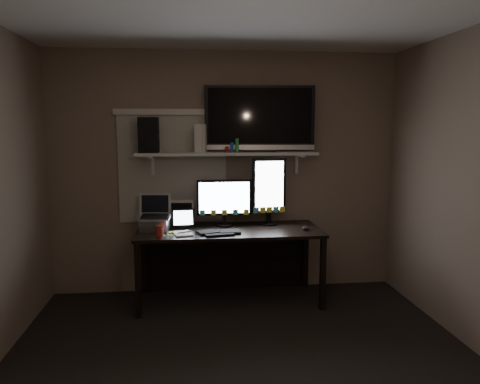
{
  "coord_description": "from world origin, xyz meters",
  "views": [
    {
      "loc": [
        -0.39,
        -3.07,
        1.73
      ],
      "look_at": [
        0.09,
        1.25,
        1.12
      ],
      "focal_mm": 35.0,
      "sensor_mm": 36.0,
      "label": 1
    }
  ],
  "objects": [
    {
      "name": "bottles",
      "position": [
        0.04,
        1.56,
        1.55
      ],
      "size": [
        0.21,
        0.12,
        0.13
      ],
      "primitive_type": null,
      "rotation": [
        0.0,
        0.0,
        0.35
      ],
      "color": "#A50F0C",
      "rests_on": "wall_shelf"
    },
    {
      "name": "keyboard",
      "position": [
        -0.11,
        1.26,
        0.74
      ],
      "size": [
        0.43,
        0.23,
        0.03
      ],
      "primitive_type": "cube",
      "rotation": [
        0.0,
        0.0,
        0.18
      ],
      "color": "black",
      "rests_on": "desk"
    },
    {
      "name": "monitor_portrait",
      "position": [
        0.43,
        1.61,
        1.08
      ],
      "size": [
        0.35,
        0.1,
        0.7
      ],
      "primitive_type": "cube",
      "rotation": [
        0.0,
        0.0,
        0.11
      ],
      "color": "black",
      "rests_on": "desk"
    },
    {
      "name": "speaker",
      "position": [
        -0.77,
        1.61,
        1.65
      ],
      "size": [
        0.19,
        0.23,
        0.34
      ],
      "primitive_type": "cube",
      "rotation": [
        0.0,
        0.0,
        -0.02
      ],
      "color": "black",
      "rests_on": "wall_shelf"
    },
    {
      "name": "file_sorter",
      "position": [
        -0.46,
        1.65,
        0.86
      ],
      "size": [
        0.21,
        0.12,
        0.25
      ],
      "primitive_type": "cube",
      "rotation": [
        0.0,
        0.0,
        -0.14
      ],
      "color": "black",
      "rests_on": "desk"
    },
    {
      "name": "floor",
      "position": [
        0.0,
        0.0,
        0.0
      ],
      "size": [
        3.6,
        3.6,
        0.0
      ],
      "primitive_type": "plane",
      "color": "black",
      "rests_on": "ground"
    },
    {
      "name": "sticky_notes",
      "position": [
        -0.52,
        1.29,
        0.73
      ],
      "size": [
        0.29,
        0.22,
        0.0
      ],
      "primitive_type": null,
      "rotation": [
        0.0,
        0.0,
        -0.06
      ],
      "color": "#FBFE45",
      "rests_on": "desk"
    },
    {
      "name": "desk",
      "position": [
        0.0,
        1.55,
        0.55
      ],
      "size": [
        1.8,
        0.75,
        0.73
      ],
      "color": "black",
      "rests_on": "floor"
    },
    {
      "name": "tv",
      "position": [
        0.34,
        1.67,
        1.81
      ],
      "size": [
        1.12,
        0.31,
        0.66
      ],
      "primitive_type": "cube",
      "rotation": [
        0.0,
        0.0,
        -0.1
      ],
      "color": "black",
      "rests_on": "wall_shelf"
    },
    {
      "name": "notepad",
      "position": [
        -0.45,
        1.26,
        0.74
      ],
      "size": [
        0.2,
        0.25,
        0.01
      ],
      "primitive_type": "cube",
      "rotation": [
        0.0,
        0.0,
        0.2
      ],
      "color": "silver",
      "rests_on": "desk"
    },
    {
      "name": "game_console",
      "position": [
        -0.26,
        1.63,
        1.62
      ],
      "size": [
        0.14,
        0.24,
        0.28
      ],
      "primitive_type": "cube",
      "rotation": [
        0.0,
        0.0,
        -0.29
      ],
      "color": "#BBB8A9",
      "rests_on": "wall_shelf"
    },
    {
      "name": "back_wall",
      "position": [
        0.0,
        1.8,
        1.25
      ],
      "size": [
        3.6,
        0.0,
        3.6
      ],
      "primitive_type": "plane",
      "rotation": [
        1.57,
        0.0,
        0.0
      ],
      "color": "#786556",
      "rests_on": "floor"
    },
    {
      "name": "laptop",
      "position": [
        -0.72,
        1.44,
        0.9
      ],
      "size": [
        0.33,
        0.28,
        0.34
      ],
      "primitive_type": "cube",
      "rotation": [
        0.0,
        0.0,
        -0.11
      ],
      "color": "silver",
      "rests_on": "desk"
    },
    {
      "name": "tablet",
      "position": [
        -0.45,
        1.51,
        0.83
      ],
      "size": [
        0.23,
        0.11,
        0.2
      ],
      "primitive_type": "cube",
      "rotation": [
        0.0,
        0.0,
        0.06
      ],
      "color": "black",
      "rests_on": "desk"
    },
    {
      "name": "monitor_landscape",
      "position": [
        -0.03,
        1.58,
        0.97
      ],
      "size": [
        0.55,
        0.06,
        0.49
      ],
      "primitive_type": "cube",
      "rotation": [
        0.0,
        0.0,
        -0.01
      ],
      "color": "black",
      "rests_on": "desk"
    },
    {
      "name": "mouse",
      "position": [
        0.74,
        1.31,
        0.75
      ],
      "size": [
        0.07,
        0.11,
        0.04
      ],
      "primitive_type": "ellipsoid",
      "rotation": [
        0.0,
        0.0,
        -0.03
      ],
      "color": "black",
      "rests_on": "desk"
    },
    {
      "name": "cup",
      "position": [
        -0.66,
        1.19,
        0.78
      ],
      "size": [
        0.09,
        0.09,
        0.1
      ],
      "primitive_type": "cylinder",
      "rotation": [
        0.0,
        0.0,
        -0.31
      ],
      "color": "maroon",
      "rests_on": "desk"
    },
    {
      "name": "window_blinds",
      "position": [
        -0.55,
        1.79,
        1.3
      ],
      "size": [
        1.1,
        0.02,
        1.1
      ],
      "primitive_type": "cube",
      "color": "beige",
      "rests_on": "back_wall"
    },
    {
      "name": "wall_shelf",
      "position": [
        0.0,
        1.62,
        1.46
      ],
      "size": [
        1.8,
        0.35,
        0.03
      ],
      "primitive_type": "cube",
      "color": "#B2B1AD",
      "rests_on": "back_wall"
    },
    {
      "name": "ceiling",
      "position": [
        0.0,
        0.0,
        2.5
      ],
      "size": [
        3.6,
        3.6,
        0.0
      ],
      "primitive_type": "plane",
      "rotation": [
        3.14,
        0.0,
        0.0
      ],
      "color": "silver",
      "rests_on": "back_wall"
    }
  ]
}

